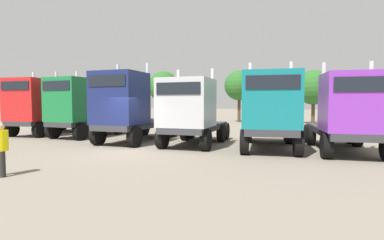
{
  "coord_description": "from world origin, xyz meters",
  "views": [
    {
      "loc": [
        8.13,
        -11.13,
        2.22
      ],
      "look_at": [
        1.6,
        3.84,
        1.27
      ],
      "focal_mm": 27.35,
      "sensor_mm": 36.0,
      "label": 1
    }
  ],
  "objects_px": {
    "semi_truck_navy": "(127,108)",
    "visitor_in_hivis": "(1,146)",
    "semi_truck_teal": "(270,111)",
    "semi_truck_green": "(79,107)",
    "semi_truck_red": "(38,107)",
    "semi_truck_purple": "(349,114)",
    "semi_truck_silver": "(191,112)"
  },
  "relations": [
    {
      "from": "semi_truck_navy",
      "to": "semi_truck_purple",
      "type": "bearing_deg",
      "value": 89.88
    },
    {
      "from": "semi_truck_red",
      "to": "visitor_in_hivis",
      "type": "xyz_separation_m",
      "value": [
        8.95,
        -8.42,
        -1.05
      ]
    },
    {
      "from": "semi_truck_green",
      "to": "visitor_in_hivis",
      "type": "relative_size",
      "value": 3.75
    },
    {
      "from": "semi_truck_teal",
      "to": "visitor_in_hivis",
      "type": "height_order",
      "value": "semi_truck_teal"
    },
    {
      "from": "semi_truck_green",
      "to": "semi_truck_navy",
      "type": "height_order",
      "value": "semi_truck_navy"
    },
    {
      "from": "semi_truck_red",
      "to": "visitor_in_hivis",
      "type": "relative_size",
      "value": 4.04
    },
    {
      "from": "semi_truck_navy",
      "to": "semi_truck_green",
      "type": "bearing_deg",
      "value": -107.59
    },
    {
      "from": "semi_truck_navy",
      "to": "visitor_in_hivis",
      "type": "height_order",
      "value": "semi_truck_navy"
    },
    {
      "from": "semi_truck_silver",
      "to": "semi_truck_purple",
      "type": "relative_size",
      "value": 0.9
    },
    {
      "from": "semi_truck_red",
      "to": "semi_truck_silver",
      "type": "distance_m",
      "value": 11.76
    },
    {
      "from": "semi_truck_green",
      "to": "semi_truck_purple",
      "type": "bearing_deg",
      "value": 88.37
    },
    {
      "from": "semi_truck_red",
      "to": "semi_truck_teal",
      "type": "xyz_separation_m",
      "value": [
        15.66,
        -0.33,
        -0.1
      ]
    },
    {
      "from": "semi_truck_purple",
      "to": "semi_truck_navy",
      "type": "bearing_deg",
      "value": -95.53
    },
    {
      "from": "visitor_in_hivis",
      "to": "semi_truck_green",
      "type": "bearing_deg",
      "value": -123.6
    },
    {
      "from": "semi_truck_green",
      "to": "semi_truck_purple",
      "type": "height_order",
      "value": "semi_truck_green"
    },
    {
      "from": "semi_truck_red",
      "to": "visitor_in_hivis",
      "type": "distance_m",
      "value": 12.34
    },
    {
      "from": "semi_truck_green",
      "to": "semi_truck_silver",
      "type": "height_order",
      "value": "semi_truck_green"
    },
    {
      "from": "semi_truck_silver",
      "to": "semi_truck_purple",
      "type": "distance_m",
      "value": 7.19
    },
    {
      "from": "semi_truck_red",
      "to": "semi_truck_silver",
      "type": "xyz_separation_m",
      "value": [
        11.74,
        -0.58,
        -0.19
      ]
    },
    {
      "from": "semi_truck_navy",
      "to": "semi_truck_silver",
      "type": "xyz_separation_m",
      "value": [
        3.68,
        0.28,
        -0.18
      ]
    },
    {
      "from": "semi_truck_red",
      "to": "semi_truck_purple",
      "type": "height_order",
      "value": "semi_truck_red"
    },
    {
      "from": "semi_truck_teal",
      "to": "visitor_in_hivis",
      "type": "distance_m",
      "value": 10.55
    },
    {
      "from": "visitor_in_hivis",
      "to": "semi_truck_purple",
      "type": "bearing_deg",
      "value": 154.48
    },
    {
      "from": "semi_truck_silver",
      "to": "visitor_in_hivis",
      "type": "height_order",
      "value": "semi_truck_silver"
    },
    {
      "from": "semi_truck_silver",
      "to": "visitor_in_hivis",
      "type": "relative_size",
      "value": 3.63
    },
    {
      "from": "semi_truck_green",
      "to": "semi_truck_navy",
      "type": "distance_m",
      "value": 4.6
    },
    {
      "from": "semi_truck_red",
      "to": "semi_truck_navy",
      "type": "bearing_deg",
      "value": 74.39
    },
    {
      "from": "semi_truck_green",
      "to": "semi_truck_silver",
      "type": "xyz_separation_m",
      "value": [
        8.16,
        -0.77,
        -0.18
      ]
    },
    {
      "from": "semi_truck_green",
      "to": "semi_truck_teal",
      "type": "xyz_separation_m",
      "value": [
        12.07,
        -0.51,
        -0.09
      ]
    },
    {
      "from": "semi_truck_navy",
      "to": "semi_truck_teal",
      "type": "height_order",
      "value": "semi_truck_navy"
    },
    {
      "from": "semi_truck_teal",
      "to": "semi_truck_purple",
      "type": "distance_m",
      "value": 3.26
    },
    {
      "from": "semi_truck_purple",
      "to": "semi_truck_teal",
      "type": "bearing_deg",
      "value": -95.0
    }
  ]
}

